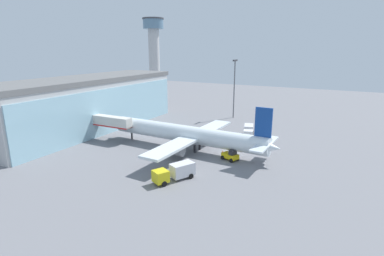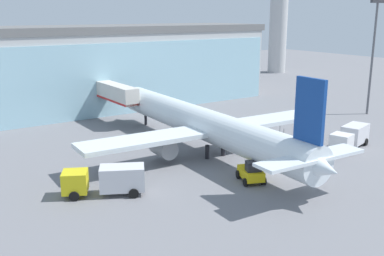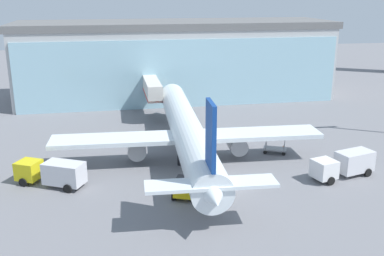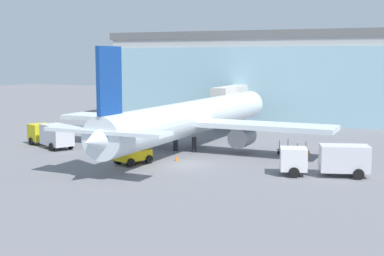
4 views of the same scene
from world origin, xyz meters
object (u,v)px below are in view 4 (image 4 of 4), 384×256
jet_bridge (234,95)px  catering_truck (51,134)px  pushback_tug (132,154)px  airplane (193,118)px  fuel_truck (328,159)px  safety_cone_nose (177,158)px  baggage_cart (292,151)px  safety_cone_wingtip (309,152)px

jet_bridge → catering_truck: 29.75m
pushback_tug → airplane: bearing=11.4°
fuel_truck → safety_cone_nose: (-14.47, 0.96, -1.19)m
baggage_cart → safety_cone_wingtip: bearing=59.0°
pushback_tug → safety_cone_nose: pushback_tug is taller
fuel_truck → baggage_cart: bearing=-76.1°
fuel_truck → baggage_cart: size_ratio=2.38×
baggage_cart → catering_truck: bearing=-143.8°
jet_bridge → pushback_tug: 31.89m
catering_truck → fuel_truck: bearing=-158.7°
baggage_cart → pushback_tug: size_ratio=0.88×
pushback_tug → safety_cone_wingtip: pushback_tug is taller
catering_truck → pushback_tug: size_ratio=2.07×
fuel_truck → pushback_tug: 17.76m
airplane → catering_truck: bearing=112.8°
safety_cone_wingtip → fuel_truck: bearing=-70.0°
pushback_tug → catering_truck: bearing=90.9°
airplane → safety_cone_wingtip: bearing=-83.7°
safety_cone_nose → jet_bridge: bearing=97.9°
catering_truck → safety_cone_nose: (16.21, -1.72, -1.19)m
fuel_truck → safety_cone_nose: fuel_truck is taller
airplane → safety_cone_nose: (1.42, -7.40, -3.10)m
catering_truck → fuel_truck: size_ratio=0.99×
jet_bridge → safety_cone_wingtip: bearing=-144.3°
fuel_truck → safety_cone_nose: bearing=-20.2°
catering_truck → safety_cone_nose: size_ratio=13.67×
jet_bridge → catering_truck: bearing=154.7°
safety_cone_wingtip → pushback_tug: bearing=-141.3°
pushback_tug → safety_cone_wingtip: 18.26m
baggage_cart → safety_cone_nose: size_ratio=5.83×
jet_bridge → safety_cone_nose: size_ratio=25.78×
jet_bridge → safety_cone_nose: jet_bridge is taller
fuel_truck → safety_cone_wingtip: fuel_truck is taller
fuel_truck → safety_cone_wingtip: (-3.40, 9.35, -1.19)m
catering_truck → safety_cone_nose: 16.34m
jet_bridge → baggage_cart: bearing=-148.4°
baggage_cart → safety_cone_wingtip: (1.47, 1.03, -0.23)m
jet_bridge → safety_cone_wingtip: 25.61m
airplane → jet_bridge: bearing=8.6°
airplane → baggage_cart: bearing=-88.4°
fuel_truck → jet_bridge: bearing=-74.5°
airplane → baggage_cart: airplane is taller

